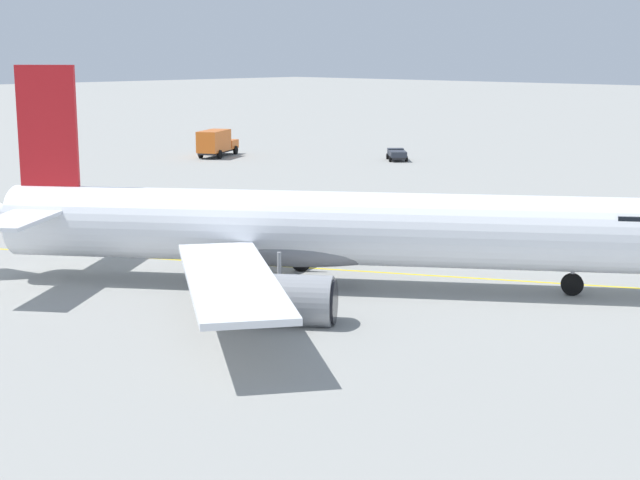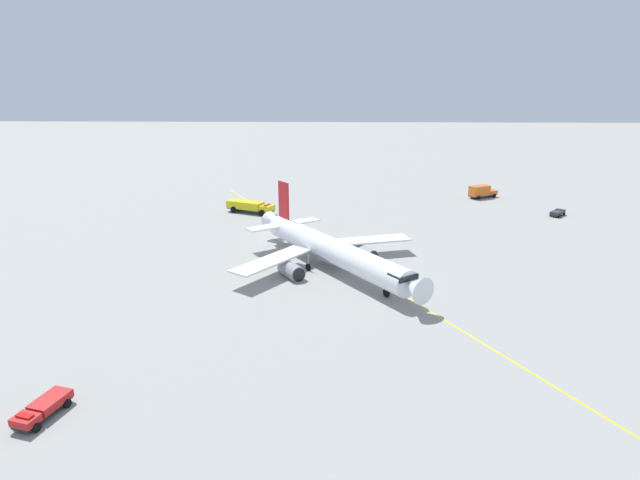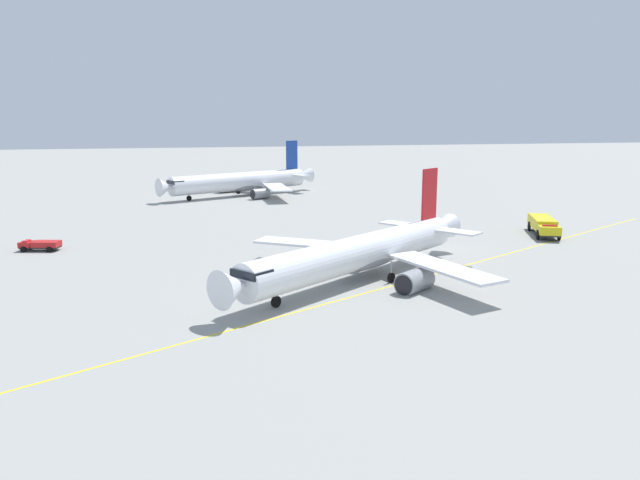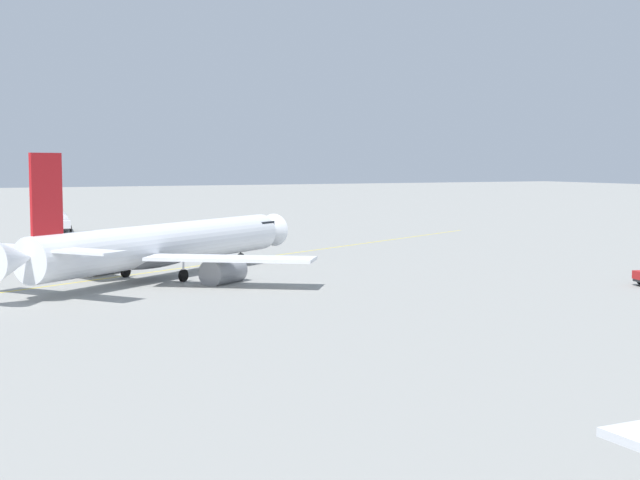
# 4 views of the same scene
# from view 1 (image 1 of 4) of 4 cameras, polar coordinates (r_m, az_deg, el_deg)

# --- Properties ---
(ground_plane) EXTENTS (600.00, 600.00, 0.00)m
(ground_plane) POSITION_cam_1_polar(r_m,az_deg,el_deg) (52.54, -3.90, -1.88)
(ground_plane) COLOR gray
(airliner_main) EXTENTS (33.74, 27.69, 11.39)m
(airliner_main) POSITION_cam_1_polar(r_m,az_deg,el_deg) (48.51, -0.45, 0.51)
(airliner_main) COLOR white
(airliner_main) RESTS_ON ground_plane
(catering_truck_truck) EXTENTS (5.59, 7.73, 3.10)m
(catering_truck_truck) POSITION_cam_1_polar(r_m,az_deg,el_deg) (110.60, -6.24, 5.83)
(catering_truck_truck) COLOR #232326
(catering_truck_truck) RESTS_ON ground_plane
(baggage_truck_truck) EXTENTS (4.15, 4.09, 1.22)m
(baggage_truck_truck) POSITION_cam_1_polar(r_m,az_deg,el_deg) (106.68, 4.63, 5.15)
(baggage_truck_truck) COLOR #232326
(baggage_truck_truck) RESTS_ON ground_plane
(taxiway_centreline) EXTENTS (116.58, 63.38, 0.01)m
(taxiway_centreline) POSITION_cam_1_polar(r_m,az_deg,el_deg) (52.54, 2.13, -1.86)
(taxiway_centreline) COLOR yellow
(taxiway_centreline) RESTS_ON ground_plane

